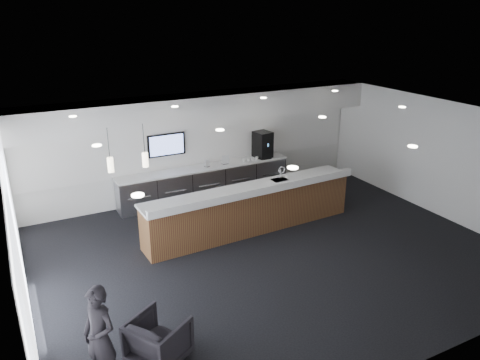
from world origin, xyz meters
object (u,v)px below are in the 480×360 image
coffee_machine (263,145)px  lounge_guest (100,337)px  service_counter (251,208)px  armchair (158,340)px

coffee_machine → lounge_guest: size_ratio=0.49×
service_counter → lounge_guest: 5.46m
coffee_machine → armchair: bearing=-140.3°
service_counter → lounge_guest: (-4.28, -3.38, 0.22)m
armchair → service_counter: bearing=-77.7°
service_counter → coffee_machine: 3.08m
coffee_machine → lounge_guest: 8.37m
service_counter → lounge_guest: lounge_guest is taller
service_counter → armchair: size_ratio=6.72×
lounge_guest → coffee_machine: bearing=102.4°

